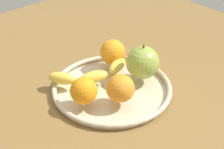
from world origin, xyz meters
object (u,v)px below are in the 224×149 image
fruit_bowl (112,88)px  orange_back_right (113,52)px  apple (143,63)px  orange_center (120,88)px  orange_front_left (84,91)px  banana (93,73)px

fruit_bowl → orange_back_right: bearing=47.4°
orange_back_right → apple: bearing=-82.9°
orange_center → orange_front_left: size_ratio=1.05×
fruit_bowl → banana: banana is taller
apple → orange_center: apple is taller
banana → orange_center: size_ratio=3.32×
fruit_bowl → orange_center: (-2.53, -5.67, 4.12)cm
apple → orange_front_left: size_ratio=1.48×
fruit_bowl → orange_front_left: bearing=-175.0°
banana → orange_front_left: orange_front_left is taller
fruit_bowl → orange_back_right: size_ratio=4.37×
fruit_bowl → banana: 6.05cm
orange_back_right → orange_front_left: (-15.83, -8.18, -0.27)cm
apple → orange_back_right: apple is taller
fruit_bowl → orange_center: bearing=-114.0°
apple → orange_center: (-10.53, -3.36, -0.90)cm
banana → orange_back_right: 8.70cm
orange_center → apple: bearing=17.7°
banana → orange_front_left: 9.88cm
apple → orange_front_left: (-17.03, 1.52, -1.06)cm
fruit_bowl → orange_front_left: 9.90cm
orange_back_right → orange_front_left: size_ratio=1.09×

